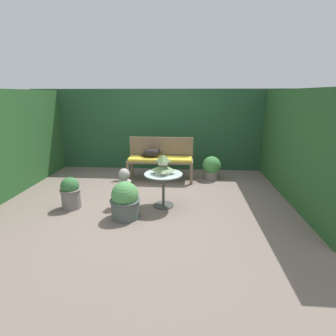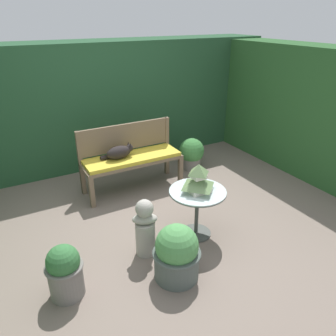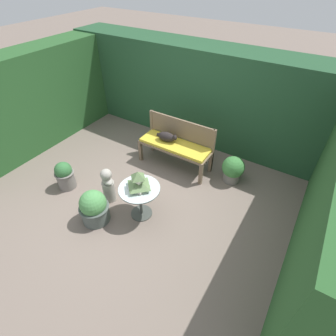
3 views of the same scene
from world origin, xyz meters
TOP-DOWN VIEW (x-y plane):
  - ground at (0.00, 0.00)m, footprint 30.00×30.00m
  - foliage_hedge_back at (0.00, 2.32)m, footprint 6.40×0.85m
  - foliage_hedge_left at (-2.85, 0.15)m, footprint 0.70×3.50m
  - garden_bench at (0.12, 0.97)m, footprint 1.41×0.48m
  - bench_backrest at (0.12, 1.19)m, footprint 1.41×0.06m
  - cat at (-0.07, 0.98)m, footprint 0.47×0.21m
  - patio_table at (0.31, -0.40)m, footprint 0.64×0.64m
  - pagoda_birdhouse at (0.31, -0.40)m, footprint 0.31×0.31m
  - garden_bust at (-0.35, -0.42)m, footprint 0.30×0.24m
  - potted_plant_patio_mid at (-0.23, -0.88)m, footprint 0.47×0.47m
  - potted_plant_table_far at (1.24, 1.16)m, footprint 0.41×0.41m
  - potted_plant_table_near at (-1.22, -0.60)m, footprint 0.34×0.34m

SIDE VIEW (x-z plane):
  - ground at x=0.00m, z-range 0.00..0.00m
  - potted_plant_table_far at x=1.24m, z-range 0.00..0.52m
  - potted_plant_table_near at x=-1.22m, z-range 0.00..0.54m
  - potted_plant_patio_mid at x=-0.23m, z-range -0.02..0.56m
  - garden_bust at x=-0.35m, z-range -0.01..0.64m
  - garden_bench at x=0.12m, z-range 0.19..0.71m
  - patio_table at x=0.31m, z-range 0.16..0.74m
  - cat at x=-0.07m, z-range 0.51..0.71m
  - bench_backrest at x=0.12m, z-range 0.21..1.14m
  - pagoda_birdhouse at x=0.31m, z-range 0.55..0.87m
  - foliage_hedge_left at x=-2.85m, z-range 0.00..1.93m
  - foliage_hedge_back at x=0.00m, z-range 0.00..1.97m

